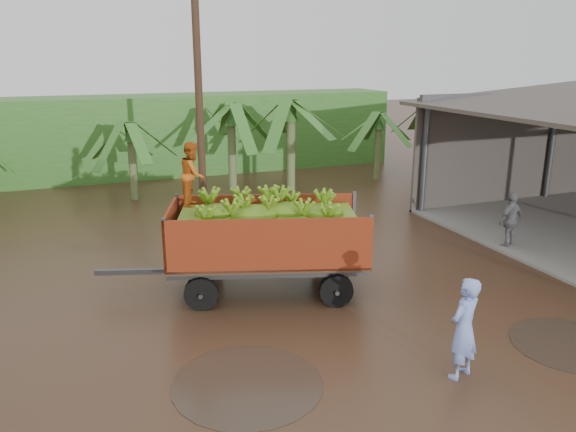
% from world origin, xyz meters
% --- Properties ---
extents(ground, '(100.00, 100.00, 0.00)m').
position_xyz_m(ground, '(0.00, 0.00, 0.00)').
color(ground, black).
rests_on(ground, ground).
extents(hedge_north, '(22.00, 3.00, 3.60)m').
position_xyz_m(hedge_north, '(-2.00, 16.00, 1.80)').
color(hedge_north, '#2D661E').
rests_on(hedge_north, ground).
extents(banana_trailer, '(6.32, 3.46, 3.55)m').
position_xyz_m(banana_trailer, '(-2.03, 1.26, 1.36)').
color(banana_trailer, '#BE391B').
rests_on(banana_trailer, ground).
extents(man_blue, '(0.79, 0.65, 1.85)m').
position_xyz_m(man_blue, '(-0.10, -3.47, 0.92)').
color(man_blue, '#7E96E7').
rests_on(man_blue, ground).
extents(man_grey, '(1.05, 0.63, 1.67)m').
position_xyz_m(man_grey, '(5.48, 1.58, 0.83)').
color(man_grey, slate).
rests_on(man_grey, ground).
extents(utility_pole, '(1.20, 0.24, 8.26)m').
position_xyz_m(utility_pole, '(-2.19, 7.10, 4.18)').
color(utility_pole, '#47301E').
rests_on(utility_pole, ground).
extents(banana_plants, '(24.49, 20.22, 4.38)m').
position_xyz_m(banana_plants, '(-6.02, 4.93, 1.87)').
color(banana_plants, '#2D661E').
rests_on(banana_plants, ground).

